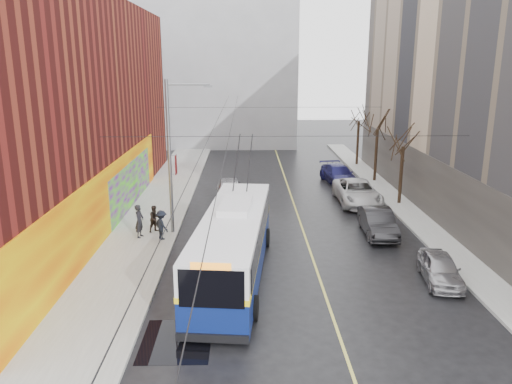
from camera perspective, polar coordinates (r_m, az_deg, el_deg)
ground at (r=20.70m, az=4.50°, el=-13.97°), size 140.00×140.00×0.00m
sidewalk_left at (r=32.21m, az=-11.98°, el=-3.44°), size 4.00×60.00×0.15m
sidewalk_right at (r=33.48m, az=17.98°, el=-3.16°), size 2.00×60.00×0.15m
lane_line at (r=33.75m, az=4.73°, el=-2.46°), size 0.12×50.00×0.01m
building_left at (r=35.13m, az=-25.05°, el=8.54°), size 12.11×36.00×14.00m
building_far at (r=63.20m, az=-5.02°, el=13.80°), size 20.50×12.10×18.00m
streetlight_pole at (r=28.83m, az=-9.56°, el=4.35°), size 2.65×0.60×9.00m
catenary_wires at (r=33.05m, az=-2.23°, el=8.29°), size 18.00×60.00×0.22m
tree_near at (r=36.13m, az=16.56°, el=6.21°), size 3.20×3.20×6.40m
tree_mid at (r=42.76m, az=13.78°, el=8.00°), size 3.20×3.20×6.68m
tree_far at (r=49.54m, az=11.72°, el=8.84°), size 3.20×3.20×6.57m
puddle at (r=19.27m, az=-9.07°, el=-16.45°), size 2.53×3.06×0.01m
pigeons_flying at (r=27.98m, az=-2.64°, el=9.43°), size 4.61×2.47×0.63m
trolleybus at (r=23.54m, az=-2.60°, el=-5.89°), size 3.92×12.68×5.93m
parked_car_a at (r=24.78m, az=20.29°, el=-8.20°), size 2.04×4.06×1.33m
parked_car_b at (r=30.23m, az=13.75°, el=-3.37°), size 1.81×4.72×1.53m
parked_car_c at (r=36.54m, az=11.48°, el=-0.01°), size 2.81×6.04×1.67m
parked_car_d at (r=42.36m, az=9.42°, el=1.99°), size 2.91×5.53×1.53m
following_car at (r=36.47m, az=-3.07°, el=0.22°), size 2.09×4.88×1.64m
pedestrian_a at (r=29.24m, az=-13.18°, el=-3.25°), size 0.58×0.77×1.92m
pedestrian_b at (r=30.00m, az=-11.47°, el=-3.01°), size 0.98×0.97×1.60m
pedestrian_c at (r=28.68m, az=-10.73°, el=-3.71°), size 1.17×1.24×1.69m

